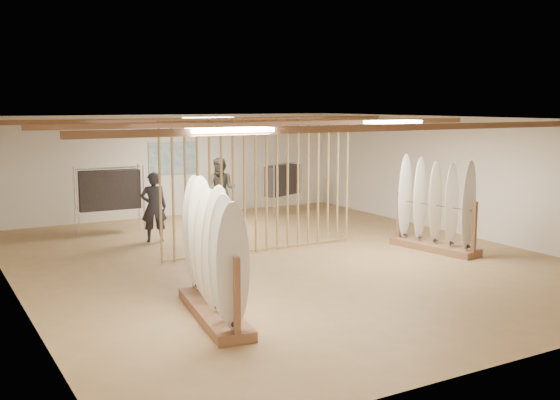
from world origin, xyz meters
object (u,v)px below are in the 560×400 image
rack_left (213,273)px  clothing_rack_a (109,190)px  shopper_a (154,202)px  shopper_b (221,185)px  rack_right (435,220)px  clothing_rack_b (283,180)px

rack_left → clothing_rack_a: size_ratio=1.49×
shopper_a → shopper_b: size_ratio=0.95×
rack_right → shopper_b: rack_right is taller
shopper_b → clothing_rack_b: bearing=48.4°
rack_right → clothing_rack_b: rack_right is taller
rack_left → shopper_b: size_ratio=1.29×
rack_left → shopper_a: 5.65m
rack_left → clothing_rack_b: (5.43, 7.42, 0.29)m
rack_left → shopper_a: bearing=88.5°
rack_left → clothing_rack_b: rack_left is taller
rack_left → shopper_b: (3.46, 7.27, 0.28)m
rack_left → clothing_rack_a: 6.90m
rack_right → clothing_rack_b: bearing=84.4°
rack_left → clothing_rack_b: size_ratio=1.67×
clothing_rack_a → shopper_b: size_ratio=0.87×
shopper_b → clothing_rack_a: bearing=-128.8°
clothing_rack_a → shopper_a: shopper_a is taller
rack_left → rack_right: (5.89, 1.75, -0.00)m
rack_right → shopper_b: (-2.43, 5.52, 0.29)m
clothing_rack_a → shopper_b: 3.12m
rack_right → shopper_a: (-4.89, 3.80, 0.24)m
rack_right → shopper_a: rack_right is taller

